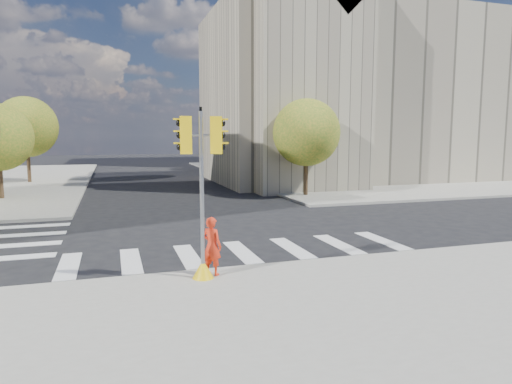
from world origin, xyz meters
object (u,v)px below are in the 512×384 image
at_px(lamp_far, 238,128).
at_px(photographer, 212,246).
at_px(lamp_near, 290,125).
at_px(traffic_signal, 202,208).

height_order(lamp_far, photographer, lamp_far).
bearing_deg(lamp_far, lamp_near, -90.00).
bearing_deg(photographer, traffic_signal, 84.04).
bearing_deg(traffic_signal, photographer, 46.31).
xyz_separation_m(lamp_near, lamp_far, (0.00, 14.00, 0.00)).
xyz_separation_m(traffic_signal, photographer, (0.29, 0.23, -1.09)).
relative_size(lamp_near, photographer, 5.13).
distance_m(lamp_near, traffic_signal, 21.45).
height_order(lamp_far, traffic_signal, lamp_far).
distance_m(traffic_signal, photographer, 1.15).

